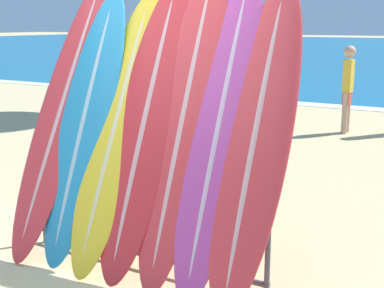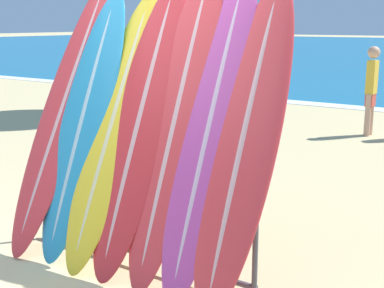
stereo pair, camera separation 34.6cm
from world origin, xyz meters
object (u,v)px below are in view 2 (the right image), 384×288
Objects in this scene: surfboard_slot_0 at (65,108)px; surfboard_slot_4 at (176,121)px; surfboard_slot_3 at (141,124)px; surfboard_slot_1 at (84,123)px; surfboard_slot_2 at (114,127)px; surfboard_rack at (136,213)px; person_mid_beach at (371,87)px; surfboard_slot_5 at (210,132)px; surfboard_slot_6 at (245,142)px.

surfboard_slot_0 is 1.21m from surfboard_slot_4.
surfboard_slot_3 is (0.89, -0.06, -0.04)m from surfboard_slot_0.
surfboard_slot_1 reaches higher than surfboard_slot_2.
surfboard_rack is 6.22m from person_mid_beach.
surfboard_slot_2 is 0.96× the size of surfboard_slot_3.
surfboard_rack is 0.89× the size of surfboard_slot_4.
surfboard_slot_5 reaches higher than person_mid_beach.
surfboard_slot_3 is 1.02× the size of surfboard_slot_6.
surfboard_slot_1 is 0.96× the size of surfboard_slot_3.
surfboard_slot_6 reaches higher than surfboard_slot_1.
surfboard_slot_2 is (0.62, -0.07, -0.09)m from surfboard_slot_0.
surfboard_slot_1 is at bearing -178.53° from surfboard_slot_5.
surfboard_slot_0 is 1.08× the size of surfboard_slot_1.
surfboard_slot_4 reaches higher than surfboard_slot_6.
surfboard_slot_4 is (0.91, 0.05, 0.10)m from surfboard_slot_1.
surfboard_slot_0 reaches higher than person_mid_beach.
surfboard_slot_1 is 0.59m from surfboard_slot_3.
surfboard_slot_3 is at bearing -3.58° from surfboard_slot_0.
surfboard_slot_1 is 0.32m from surfboard_slot_2.
surfboard_slot_5 is (1.22, 0.03, 0.06)m from surfboard_slot_1.
surfboard_slot_4 reaches higher than surfboard_slot_0.
surfboard_slot_0 is 1.82m from surfboard_slot_6.
surfboard_slot_4 is at bearing 176.04° from surfboard_slot_5.
surfboard_slot_4 is 1.07× the size of surfboard_slot_6.
surfboard_slot_2 is 6.13m from person_mid_beach.
surfboard_slot_1 is 0.95× the size of surfboard_slot_5.
surfboard_slot_4 reaches higher than surfboard_slot_2.
surfboard_slot_6 reaches higher than person_mid_beach.
surfboard_slot_2 is at bearing -178.90° from surfboard_slot_5.
surfboard_slot_0 is at bearing 176.42° from surfboard_slot_3.
surfboard_slot_6 is at bearing -3.86° from surfboard_slot_4.
surfboard_slot_5 is (0.61, 0.11, 0.70)m from surfboard_rack.
surfboard_slot_6 is at bearing 5.91° from surfboard_rack.
surfboard_slot_0 is 0.63m from surfboard_slot_2.
surfboard_slot_6 is at bearing -3.74° from surfboard_slot_5.
surfboard_slot_4 is (1.21, -0.03, 0.01)m from surfboard_slot_0.
surfboard_slot_6 is at bearing -0.82° from surfboard_slot_3.
surfboard_slot_4 is 6.09m from person_mid_beach.
surfboard_slot_3 is 0.92m from surfboard_slot_6.
surfboard_rack is 0.94× the size of surfboard_slot_3.
surfboard_slot_5 is 1.03× the size of surfboard_slot_6.
surfboard_slot_5 is at bearing 1.10° from surfboard_slot_2.
surfboard_slot_3 is 0.95× the size of surfboard_slot_4.
surfboard_slot_0 is at bearing -6.72° from person_mid_beach.
surfboard_slot_1 reaches higher than surfboard_rack.
surfboard_slot_0 reaches higher than surfboard_slot_6.
surfboard_slot_1 is at bearing -176.69° from surfboard_slot_4.
surfboard_slot_5 is (1.52, -0.05, -0.03)m from surfboard_slot_0.
surfboard_slot_2 is 0.98× the size of surfboard_slot_6.
surfboard_slot_2 is 1.19m from surfboard_slot_6.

